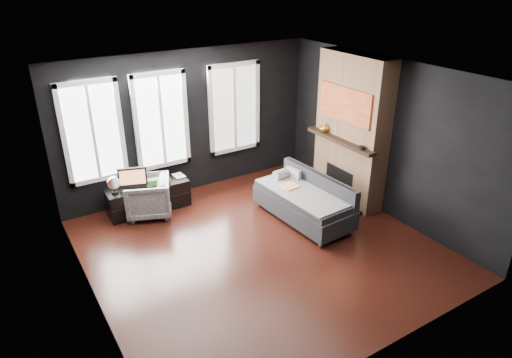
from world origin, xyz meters
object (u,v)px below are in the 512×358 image
monitor (133,177)px  sofa (303,199)px  mantel_vase (324,127)px  armchair (148,195)px  book (174,171)px  media_console (149,198)px  mug (168,179)px

monitor → sofa: bearing=-17.5°
sofa → mantel_vase: (0.95, 0.68, 0.93)m
armchair → book: 0.67m
media_console → monitor: 0.53m
sofa → book: (-1.61, 1.78, 0.22)m
media_console → mug: mug is taller
mug → book: size_ratio=0.46×
media_console → book: book is taller
armchair → mantel_vase: size_ratio=4.11×
book → mantel_vase: bearing=-23.4°
monitor → mantel_vase: size_ratio=2.67×
armchair → mug: bearing=122.8°
media_console → sofa: bearing=-38.0°
armchair → mug: 0.45m
mug → book: (0.18, 0.13, 0.07)m
mantel_vase → monitor: bearing=162.5°
mug → mantel_vase: size_ratio=0.60×
monitor → mantel_vase: bearing=1.0°
mantel_vase → media_console: bearing=161.3°
media_console → mantel_vase: 3.44m
armchair → monitor: size_ratio=1.54×
monitor → book: size_ratio=2.05×
book → monitor: bearing=-176.0°
monitor → book: bearing=22.5°
book → mug: bearing=-144.3°
media_console → book: bearing=6.9°
armchair → mantel_vase: 3.41m
monitor → media_console: bearing=17.5°
monitor → book: monitor is taller
monitor → mantel_vase: mantel_vase is taller
armchair → book: bearing=131.3°
sofa → monitor: size_ratio=3.70×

